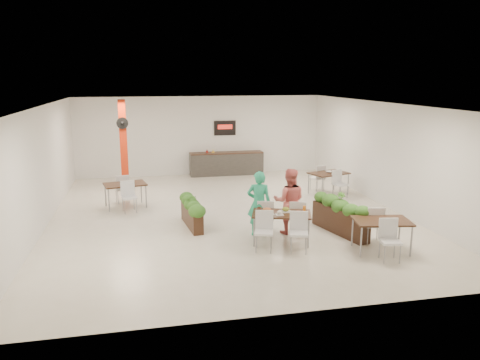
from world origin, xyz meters
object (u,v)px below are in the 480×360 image
object	(u,v)px
service_counter	(226,163)
side_table_b	(329,176)
main_table	(281,218)
side_table_a	(125,187)
planter_right	(340,214)
diner_woman	(289,201)
red_column	(124,144)
planter_left	(192,209)
side_table_c	(382,225)
diner_man	(259,203)

from	to	relation	value
service_counter	side_table_b	bearing A→B (deg)	-53.80
main_table	side_table_a	size ratio (longest dim) A/B	1.14
service_counter	planter_right	bearing A→B (deg)	-78.88
diner_woman	side_table_b	distance (m)	4.51
red_column	planter_left	xyz separation A→B (m)	(1.86, -4.68, -1.16)
service_counter	diner_woman	distance (m)	7.61
service_counter	main_table	xyz separation A→B (m)	(-0.15, -8.24, 0.14)
side_table_a	side_table_b	distance (m)	6.80
red_column	service_counter	world-z (taller)	red_column
main_table	side_table_c	distance (m)	2.34
side_table_a	main_table	bearing A→B (deg)	-58.67
planter_right	side_table_a	world-z (taller)	planter_right
service_counter	diner_man	bearing A→B (deg)	-94.05
diner_woman	side_table_c	size ratio (longest dim) A/B	1.02
diner_man	planter_left	xyz separation A→B (m)	(-1.60, 1.05, -0.35)
main_table	planter_right	xyz separation A→B (m)	(1.70, 0.37, -0.13)
planter_left	side_table_c	xyz separation A→B (m)	(4.09, -2.72, 0.15)
diner_woman	planter_right	bearing A→B (deg)	-175.39
diner_woman	side_table_c	bearing A→B (deg)	152.31
red_column	main_table	world-z (taller)	red_column
red_column	side_table_a	xyz separation A→B (m)	(0.07, -2.33, -1.01)
red_column	planter_right	size ratio (longest dim) A/B	1.59
main_table	side_table_a	distance (m)	5.54
planter_right	side_table_c	xyz separation A→B (m)	(0.41, -1.39, 0.12)
service_counter	diner_woman	bearing A→B (deg)	-88.02
service_counter	side_table_c	size ratio (longest dim) A/B	1.80
side_table_a	side_table_b	bearing A→B (deg)	-9.33
service_counter	planter_right	world-z (taller)	service_counter
red_column	diner_man	size ratio (longest dim) A/B	1.92
diner_man	planter_left	bearing A→B (deg)	-16.17
diner_man	planter_left	size ratio (longest dim) A/B	1.00
main_table	side_table_b	xyz separation A→B (m)	(3.01, 4.33, -0.00)
diner_woman	planter_right	world-z (taller)	diner_woman
planter_right	side_table_b	world-z (taller)	planter_right
main_table	side_table_b	size ratio (longest dim) A/B	1.14
side_table_b	side_table_c	xyz separation A→B (m)	(-0.91, -5.36, -0.01)
planter_left	planter_right	xyz separation A→B (m)	(3.68, -1.33, 0.03)
diner_man	side_table_a	bearing A→B (deg)	-27.96
diner_woman	side_table_a	size ratio (longest dim) A/B	1.02
side_table_c	side_table_b	bearing A→B (deg)	90.19
diner_man	side_table_a	size ratio (longest dim) A/B	1.00
main_table	diner_man	size ratio (longest dim) A/B	1.14
service_counter	side_table_c	distance (m)	9.47
red_column	diner_man	distance (m)	6.74
planter_right	side_table_b	xyz separation A→B (m)	(1.31, 3.97, 0.13)
service_counter	planter_right	size ratio (longest dim) A/B	1.49
red_column	side_table_b	world-z (taller)	red_column
service_counter	side_table_b	distance (m)	4.85
planter_right	side_table_a	distance (m)	6.60
planter_left	planter_right	bearing A→B (deg)	-19.85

